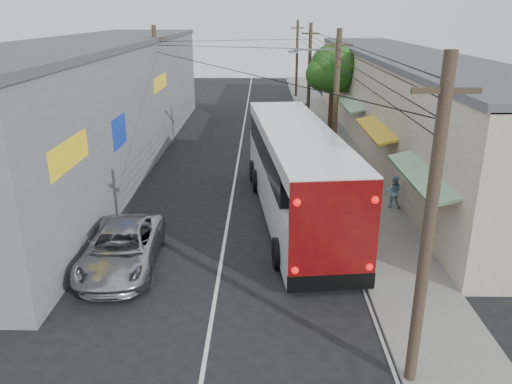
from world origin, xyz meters
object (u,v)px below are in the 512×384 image
jeepney (122,248)px  pedestrian_near (345,189)px  pedestrian_far (394,192)px  parked_car_mid (305,129)px  coach_bus (296,171)px  parked_suv (313,150)px  parked_car_far (298,112)px

jeepney → pedestrian_near: pedestrian_near is taller
jeepney → pedestrian_far: size_ratio=3.52×
parked_car_mid → jeepney: bearing=-114.4°
coach_bus → pedestrian_near: size_ratio=9.13×
jeepney → parked_car_mid: bearing=64.4°
parked_suv → pedestrian_far: parked_suv is taller
parked_suv → parked_car_mid: (0.00, 6.03, -0.09)m
jeepney → pedestrian_near: 10.80m
parked_car_far → pedestrian_far: (3.00, -20.97, 0.23)m
parked_suv → parked_car_far: size_ratio=1.44×
jeepney → pedestrian_far: (11.10, 5.77, 0.14)m
parked_car_far → pedestrian_far: pedestrian_far is taller
jeepney → parked_car_far: size_ratio=1.36×
pedestrian_far → parked_suv: bearing=-51.2°
pedestrian_near → pedestrian_far: 2.23m
coach_bus → pedestrian_near: bearing=16.9°
coach_bus → jeepney: (-6.49, -5.09, -1.32)m
coach_bus → parked_car_far: 21.76m
jeepney → parked_car_far: (8.10, 26.74, -0.10)m
parked_suv → parked_car_far: parked_suv is taller
coach_bus → jeepney: coach_bus is taller
parked_car_mid → pedestrian_far: size_ratio=2.84×
parked_car_mid → parked_car_far: size_ratio=1.10×
parked_car_mid → pedestrian_near: size_ratio=2.83×
jeepney → pedestrian_far: bearing=24.4°
parked_suv → pedestrian_far: (3.00, -7.73, 0.06)m
parked_car_mid → pedestrian_near: (0.80, -13.41, 0.15)m
coach_bus → parked_suv: bearing=73.0°
parked_car_far → pedestrian_near: bearing=-81.8°
parked_car_mid → pedestrian_near: pedestrian_near is taller
parked_car_mid → parked_suv: bearing=-91.9°
parked_car_far → coach_bus: bearing=-88.3°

